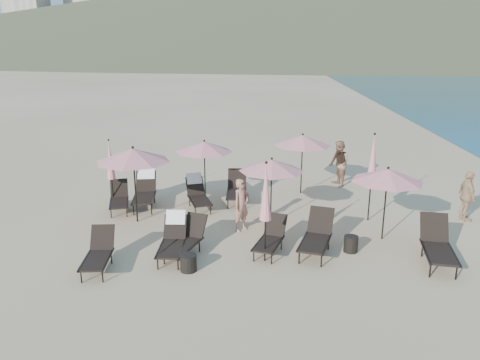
# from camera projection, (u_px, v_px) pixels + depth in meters

# --- Properties ---
(ground) EXTENTS (800.00, 800.00, 0.00)m
(ground) POSITION_uv_depth(u_px,v_px,m) (277.00, 261.00, 11.87)
(ground) COLOR #D6BA8C
(ground) RESTS_ON ground
(volcanic_headland) EXTENTS (690.00, 690.00, 55.00)m
(volcanic_headland) POSITION_uv_depth(u_px,v_px,m) (383.00, 8.00, 290.72)
(volcanic_headland) COLOR brown
(volcanic_headland) RESTS_ON ground
(hotel_skyline) EXTENTS (109.00, 82.00, 55.00)m
(hotel_skyline) POSITION_uv_depth(u_px,v_px,m) (106.00, 10.00, 270.04)
(hotel_skyline) COLOR beige
(hotel_skyline) RESTS_ON ground
(lounger_0) EXTENTS (0.75, 1.60, 0.89)m
(lounger_0) POSITION_uv_depth(u_px,v_px,m) (98.00, 253.00, 11.36)
(lounger_0) COLOR black
(lounger_0) RESTS_ON ground
(lounger_1) EXTENTS (0.65, 1.65, 1.02)m
(lounger_1) POSITION_uv_depth(u_px,v_px,m) (173.00, 238.00, 12.06)
(lounger_1) COLOR black
(lounger_1) RESTS_ON ground
(lounger_2) EXTENTS (1.06, 1.69, 0.91)m
(lounger_2) POSITION_uv_depth(u_px,v_px,m) (187.00, 239.00, 12.13)
(lounger_2) COLOR black
(lounger_2) RESTS_ON ground
(lounger_3) EXTENTS (0.98, 1.60, 0.86)m
(lounger_3) POSITION_uv_depth(u_px,v_px,m) (271.00, 237.00, 12.28)
(lounger_3) COLOR black
(lounger_3) RESTS_ON ground
(lounger_4) EXTENTS (1.13, 1.89, 1.02)m
(lounger_4) POSITION_uv_depth(u_px,v_px,m) (317.00, 235.00, 12.24)
(lounger_4) COLOR black
(lounger_4) RESTS_ON ground
(lounger_5) EXTENTS (0.96, 1.92, 1.06)m
(lounger_5) POSITION_uv_depth(u_px,v_px,m) (438.00, 244.00, 11.64)
(lounger_5) COLOR black
(lounger_5) RESTS_ON ground
(lounger_6) EXTENTS (0.98, 1.65, 0.89)m
(lounger_6) POSITION_uv_depth(u_px,v_px,m) (119.00, 198.00, 15.39)
(lounger_6) COLOR black
(lounger_6) RESTS_ON ground
(lounger_7) EXTENTS (0.95, 1.95, 1.17)m
(lounger_7) POSITION_uv_depth(u_px,v_px,m) (145.00, 189.00, 15.81)
(lounger_7) COLOR black
(lounger_7) RESTS_ON ground
(lounger_8) EXTENTS (1.10, 1.74, 1.02)m
(lounger_8) POSITION_uv_depth(u_px,v_px,m) (198.00, 193.00, 15.66)
(lounger_8) COLOR black
(lounger_8) RESTS_ON ground
(lounger_9) EXTENTS (0.72, 1.76, 1.00)m
(lounger_9) POSITION_uv_depth(u_px,v_px,m) (237.00, 189.00, 16.21)
(lounger_9) COLOR black
(lounger_9) RESTS_ON ground
(umbrella_open_0) EXTENTS (2.22, 2.22, 2.39)m
(umbrella_open_0) POSITION_uv_depth(u_px,v_px,m) (133.00, 155.00, 13.91)
(umbrella_open_0) COLOR black
(umbrella_open_0) RESTS_ON ground
(umbrella_open_1) EXTENTS (1.94, 1.94, 2.09)m
(umbrella_open_1) POSITION_uv_depth(u_px,v_px,m) (272.00, 165.00, 13.78)
(umbrella_open_1) COLOR black
(umbrella_open_1) RESTS_ON ground
(umbrella_open_2) EXTENTS (1.96, 1.96, 2.11)m
(umbrella_open_2) POSITION_uv_depth(u_px,v_px,m) (388.00, 175.00, 12.67)
(umbrella_open_2) COLOR black
(umbrella_open_2) RESTS_ON ground
(umbrella_open_3) EXTENTS (1.99, 1.99, 2.14)m
(umbrella_open_3) POSITION_uv_depth(u_px,v_px,m) (204.00, 147.00, 16.08)
(umbrella_open_3) COLOR black
(umbrella_open_3) RESTS_ON ground
(umbrella_open_4) EXTENTS (2.08, 2.08, 2.23)m
(umbrella_open_4) POSITION_uv_depth(u_px,v_px,m) (303.00, 140.00, 16.72)
(umbrella_open_4) COLOR black
(umbrella_open_4) RESTS_ON ground
(umbrella_closed_0) EXTENTS (0.30, 0.30, 2.61)m
(umbrella_closed_0) POSITION_uv_depth(u_px,v_px,m) (266.00, 193.00, 11.36)
(umbrella_closed_0) COLOR black
(umbrella_closed_0) RESTS_ON ground
(umbrella_closed_1) EXTENTS (0.32, 0.32, 2.77)m
(umbrella_closed_1) POSITION_uv_depth(u_px,v_px,m) (373.00, 160.00, 14.07)
(umbrella_closed_1) COLOR black
(umbrella_closed_1) RESTS_ON ground
(umbrella_closed_2) EXTENTS (0.27, 0.27, 2.34)m
(umbrella_closed_2) POSITION_uv_depth(u_px,v_px,m) (110.00, 160.00, 15.30)
(umbrella_closed_2) COLOR black
(umbrella_closed_2) RESTS_ON ground
(side_table_0) EXTENTS (0.41, 0.41, 0.41)m
(side_table_0) POSITION_uv_depth(u_px,v_px,m) (188.00, 263.00, 11.29)
(side_table_0) COLOR black
(side_table_0) RESTS_ON ground
(side_table_1) EXTENTS (0.38, 0.38, 0.43)m
(side_table_1) POSITION_uv_depth(u_px,v_px,m) (351.00, 244.00, 12.34)
(side_table_1) COLOR black
(side_table_1) RESTS_ON ground
(beachgoer_a) EXTENTS (0.66, 0.67, 1.56)m
(beachgoer_a) POSITION_uv_depth(u_px,v_px,m) (241.00, 205.00, 13.61)
(beachgoer_a) COLOR #A76D5A
(beachgoer_a) RESTS_ON ground
(beachgoer_b) EXTENTS (0.89, 1.01, 1.77)m
(beachgoer_b) POSITION_uv_depth(u_px,v_px,m) (339.00, 164.00, 17.88)
(beachgoer_b) COLOR #9D6D51
(beachgoer_b) RESTS_ON ground
(beachgoer_c) EXTENTS (0.43, 0.95, 1.59)m
(beachgoer_c) POSITION_uv_depth(u_px,v_px,m) (467.00, 196.00, 14.37)
(beachgoer_c) COLOR tan
(beachgoer_c) RESTS_ON ground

